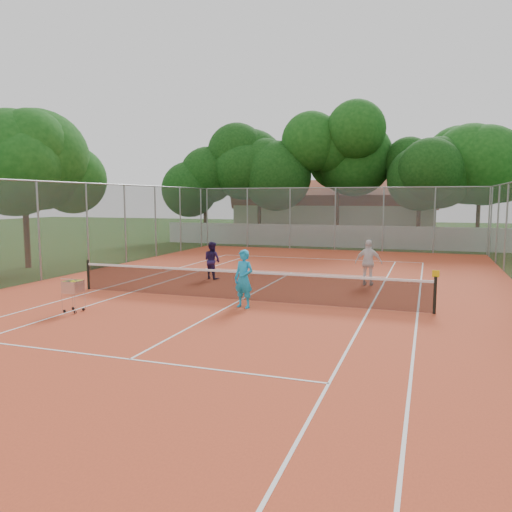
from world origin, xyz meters
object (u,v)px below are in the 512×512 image
(tennis_net, at_px, (241,285))
(ball_hopper, at_px, (73,295))
(player_far_right, at_px, (369,263))
(player_near, at_px, (244,279))
(player_far_left, at_px, (212,260))
(clubhouse, at_px, (337,211))

(tennis_net, height_order, ball_hopper, ball_hopper)
(tennis_net, bearing_deg, player_far_right, 49.54)
(tennis_net, xyz_separation_m, player_near, (0.48, -1.02, 0.39))
(tennis_net, bearing_deg, player_far_left, 125.96)
(player_near, distance_m, player_far_right, 6.08)
(player_near, bearing_deg, player_far_right, 74.61)
(player_far_left, bearing_deg, clubhouse, -68.73)
(tennis_net, bearing_deg, ball_hopper, -141.02)
(tennis_net, relative_size, player_far_left, 7.74)
(tennis_net, bearing_deg, player_near, -64.70)
(player_far_right, bearing_deg, tennis_net, 50.69)
(player_far_right, distance_m, ball_hopper, 10.60)
(clubhouse, bearing_deg, player_near, -85.27)
(player_far_left, height_order, player_far_right, player_far_right)
(player_near, xyz_separation_m, ball_hopper, (-4.46, -2.19, -0.37))
(tennis_net, height_order, clubhouse, clubhouse)
(tennis_net, xyz_separation_m, player_far_left, (-2.65, 3.66, 0.28))
(ball_hopper, bearing_deg, player_near, 40.97)
(player_far_left, xyz_separation_m, ball_hopper, (-1.32, -6.87, -0.26))
(player_near, distance_m, ball_hopper, 4.98)
(tennis_net, distance_m, clubhouse, 29.12)
(player_far_right, relative_size, ball_hopper, 1.72)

